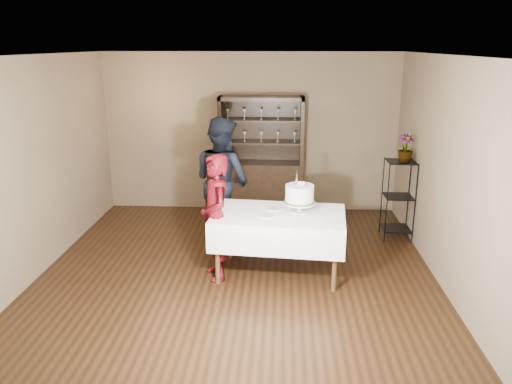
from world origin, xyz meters
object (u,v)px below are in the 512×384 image
(plant_etagere, at_px, (398,196))
(potted_plant, at_px, (406,148))
(woman, at_px, (216,217))
(cake, at_px, (300,195))
(china_hutch, at_px, (261,176))
(man, at_px, (222,181))
(cake_table, at_px, (279,228))

(plant_etagere, distance_m, potted_plant, 0.74)
(woman, xyz_separation_m, cake, (1.02, 0.20, 0.24))
(cake, bearing_deg, potted_plant, 38.48)
(china_hutch, xyz_separation_m, man, (-0.51, -1.31, 0.26))
(plant_etagere, xyz_separation_m, potted_plant, (0.04, -0.03, 0.73))
(woman, relative_size, cake, 2.90)
(woman, bearing_deg, man, 160.83)
(cake, height_order, potted_plant, potted_plant)
(plant_etagere, distance_m, woman, 2.92)
(cake_table, distance_m, cake, 0.48)
(plant_etagere, bearing_deg, potted_plant, -38.86)
(plant_etagere, distance_m, cake, 2.00)
(china_hutch, distance_m, man, 1.43)
(cake_table, distance_m, potted_plant, 2.34)
(cake_table, distance_m, man, 1.39)
(cake_table, relative_size, woman, 1.08)
(china_hutch, relative_size, woman, 1.27)
(china_hutch, relative_size, cake, 3.68)
(plant_etagere, relative_size, man, 0.65)
(cake_table, bearing_deg, china_hutch, 97.73)
(china_hutch, xyz_separation_m, potted_plant, (2.12, -1.08, 0.72))
(plant_etagere, distance_m, cake_table, 2.20)
(cake_table, bearing_deg, potted_plant, 35.84)
(cake, bearing_deg, woman, -169.12)
(plant_etagere, height_order, cake, cake)
(potted_plant, bearing_deg, china_hutch, 152.93)
(man, relative_size, cake, 3.41)
(china_hutch, distance_m, cake_table, 2.40)
(woman, distance_m, potted_plant, 3.00)
(plant_etagere, relative_size, cake_table, 0.70)
(man, xyz_separation_m, potted_plant, (2.63, 0.23, 0.46))
(potted_plant, bearing_deg, cake, -141.52)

